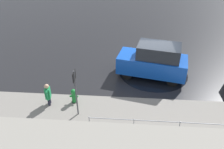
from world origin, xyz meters
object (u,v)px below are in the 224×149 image
(moving_hatchback, at_px, (154,61))
(pedestrian, at_px, (48,94))
(fire_hydrant, at_px, (74,96))
(sign_post, at_px, (75,87))

(moving_hatchback, xyz_separation_m, pedestrian, (5.30, 3.06, -0.34))
(fire_hydrant, distance_m, pedestrian, 1.25)
(sign_post, bearing_deg, fire_hydrant, -66.83)
(fire_hydrant, bearing_deg, sign_post, 113.17)
(fire_hydrant, xyz_separation_m, pedestrian, (1.19, 0.26, 0.28))
(moving_hatchback, bearing_deg, sign_post, 44.46)
(fire_hydrant, distance_m, sign_post, 1.51)
(moving_hatchback, height_order, sign_post, sign_post)
(fire_hydrant, xyz_separation_m, sign_post, (-0.37, 0.87, 1.18))
(fire_hydrant, height_order, sign_post, sign_post)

